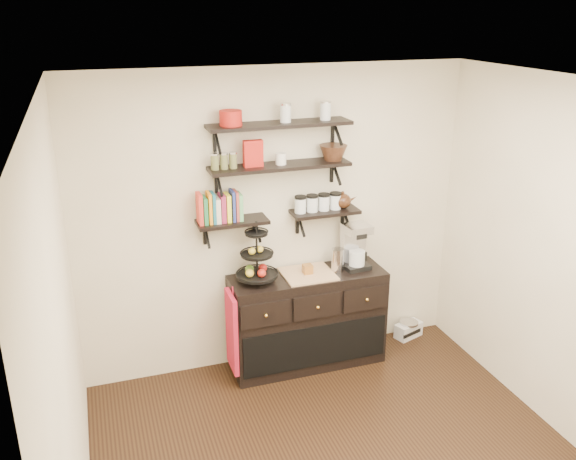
% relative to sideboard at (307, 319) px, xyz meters
% --- Properties ---
extents(ceiling, '(3.50, 3.50, 0.02)m').
position_rel_sideboard_xyz_m(ceiling, '(-0.22, -1.51, 2.25)').
color(ceiling, white).
rests_on(ceiling, back_wall).
extents(back_wall, '(3.50, 0.02, 2.70)m').
position_rel_sideboard_xyz_m(back_wall, '(-0.22, 0.24, 0.90)').
color(back_wall, '#F4E9CF').
rests_on(back_wall, ground).
extents(left_wall, '(0.02, 3.50, 2.70)m').
position_rel_sideboard_xyz_m(left_wall, '(-1.97, -1.51, 0.90)').
color(left_wall, '#F4E9CF').
rests_on(left_wall, ground).
extents(shelf_top, '(1.20, 0.27, 0.23)m').
position_rel_sideboard_xyz_m(shelf_top, '(-0.22, 0.10, 1.78)').
color(shelf_top, black).
rests_on(shelf_top, back_wall).
extents(shelf_mid, '(1.20, 0.27, 0.23)m').
position_rel_sideboard_xyz_m(shelf_mid, '(-0.22, 0.10, 1.43)').
color(shelf_mid, black).
rests_on(shelf_mid, back_wall).
extents(shelf_low_left, '(0.60, 0.25, 0.23)m').
position_rel_sideboard_xyz_m(shelf_low_left, '(-0.64, 0.12, 0.98)').
color(shelf_low_left, black).
rests_on(shelf_low_left, back_wall).
extents(shelf_low_right, '(0.60, 0.25, 0.23)m').
position_rel_sideboard_xyz_m(shelf_low_right, '(0.20, 0.12, 0.98)').
color(shelf_low_right, black).
rests_on(shelf_low_right, back_wall).
extents(cookbooks, '(0.36, 0.15, 0.26)m').
position_rel_sideboard_xyz_m(cookbooks, '(-0.73, 0.12, 1.11)').
color(cookbooks, red).
rests_on(cookbooks, shelf_low_left).
extents(glass_canisters, '(0.43, 0.10, 0.13)m').
position_rel_sideboard_xyz_m(glass_canisters, '(0.13, 0.12, 1.06)').
color(glass_canisters, silver).
rests_on(glass_canisters, shelf_low_right).
extents(sideboard, '(1.40, 0.50, 0.92)m').
position_rel_sideboard_xyz_m(sideboard, '(0.00, 0.00, 0.00)').
color(sideboard, black).
rests_on(sideboard, floor).
extents(fruit_stand, '(0.36, 0.36, 0.53)m').
position_rel_sideboard_xyz_m(fruit_stand, '(-0.46, 0.00, 0.63)').
color(fruit_stand, black).
rests_on(fruit_stand, sideboard).
extents(candle, '(0.08, 0.08, 0.08)m').
position_rel_sideboard_xyz_m(candle, '(-0.00, 0.00, 0.50)').
color(candle, '#905821').
rests_on(candle, sideboard).
extents(coffee_maker, '(0.25, 0.24, 0.42)m').
position_rel_sideboard_xyz_m(coffee_maker, '(0.46, 0.03, 0.65)').
color(coffee_maker, black).
rests_on(coffee_maker, sideboard).
extents(thermal_carafe, '(0.11, 0.11, 0.22)m').
position_rel_sideboard_xyz_m(thermal_carafe, '(0.27, -0.02, 0.56)').
color(thermal_carafe, silver).
rests_on(thermal_carafe, sideboard).
extents(apron, '(0.04, 0.31, 0.71)m').
position_rel_sideboard_xyz_m(apron, '(-0.73, -0.10, 0.06)').
color(apron, '#AD1227').
rests_on(apron, sideboard).
extents(radio, '(0.31, 0.24, 0.17)m').
position_rel_sideboard_xyz_m(radio, '(1.13, 0.12, -0.37)').
color(radio, silver).
rests_on(radio, floor).
extents(recipe_box, '(0.16, 0.06, 0.22)m').
position_rel_sideboard_xyz_m(recipe_box, '(-0.45, 0.10, 1.56)').
color(recipe_box, '#B11B14').
rests_on(recipe_box, shelf_mid).
extents(walnut_bowl, '(0.24, 0.24, 0.13)m').
position_rel_sideboard_xyz_m(walnut_bowl, '(0.25, 0.10, 1.51)').
color(walnut_bowl, black).
rests_on(walnut_bowl, shelf_mid).
extents(ramekins, '(0.09, 0.09, 0.10)m').
position_rel_sideboard_xyz_m(ramekins, '(-0.22, 0.10, 1.50)').
color(ramekins, white).
rests_on(ramekins, shelf_mid).
extents(teapot, '(0.23, 0.18, 0.16)m').
position_rel_sideboard_xyz_m(teapot, '(0.36, 0.12, 1.08)').
color(teapot, '#371E10').
rests_on(teapot, shelf_low_right).
extents(red_pot, '(0.18, 0.18, 0.12)m').
position_rel_sideboard_xyz_m(red_pot, '(-0.63, 0.10, 1.86)').
color(red_pot, '#B11B14').
rests_on(red_pot, shelf_top).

